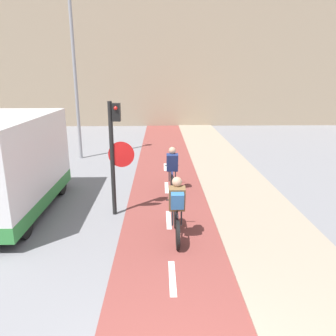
# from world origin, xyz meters

# --- Properties ---
(building_row_background) EXTENTS (60.00, 5.20, 11.23)m
(building_row_background) POSITION_xyz_m (0.00, 24.29, 5.62)
(building_row_background) COLOR gray
(building_row_background) RESTS_ON ground_plane
(traffic_light_pole) EXTENTS (0.67, 0.25, 2.99)m
(traffic_light_pole) POSITION_xyz_m (-1.35, 5.95, 1.86)
(traffic_light_pole) COLOR black
(traffic_light_pole) RESTS_ON ground_plane
(street_lamp_far) EXTENTS (0.36, 0.36, 7.39)m
(street_lamp_far) POSITION_xyz_m (-3.77, 12.19, 4.47)
(street_lamp_far) COLOR gray
(street_lamp_far) RESTS_ON ground_plane
(cyclist_near) EXTENTS (0.46, 1.66, 1.46)m
(cyclist_near) POSITION_xyz_m (0.16, 4.56, 0.70)
(cyclist_near) COLOR black
(cyclist_near) RESTS_ON ground_plane
(cyclist_far) EXTENTS (0.46, 1.61, 1.44)m
(cyclist_far) POSITION_xyz_m (0.17, 7.79, 0.66)
(cyclist_far) COLOR black
(cyclist_far) RESTS_ON ground_plane
(van) EXTENTS (2.16, 4.42, 2.59)m
(van) POSITION_xyz_m (-4.29, 6.10, 1.27)
(van) COLOR silver
(van) RESTS_ON ground_plane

